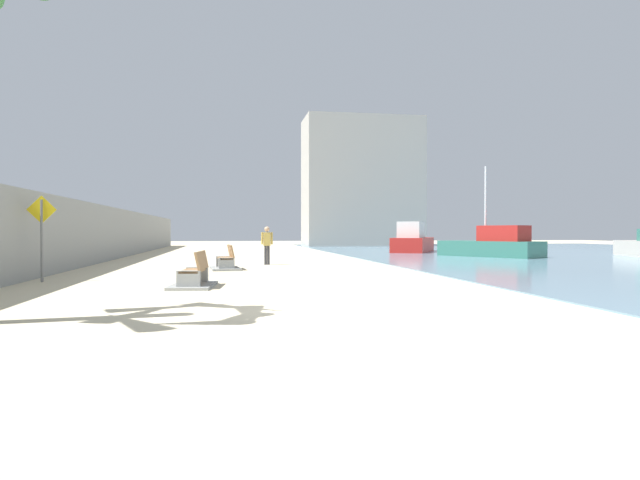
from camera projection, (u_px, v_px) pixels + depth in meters
name	position (u px, v px, depth m)	size (l,w,h in m)	color
ground_plane	(249.00, 261.00, 28.66)	(120.00, 120.00, 0.00)	beige
seawall	(96.00, 234.00, 27.42)	(0.80, 64.00, 2.80)	gray
bench_near	(194.00, 278.00, 15.24)	(1.31, 2.20, 0.98)	gray
bench_far	(226.00, 264.00, 22.28)	(1.29, 2.19, 0.98)	gray
person_walking	(267.00, 242.00, 25.41)	(0.53, 0.23, 1.74)	#333338
boat_distant	(493.00, 245.00, 32.65)	(4.97, 6.21, 5.31)	#337060
boat_far_right	(413.00, 241.00, 40.42)	(4.89, 6.60, 2.16)	red
pedestrian_sign	(42.00, 228.00, 16.70)	(0.85, 0.08, 2.59)	slate
harbor_building	(362.00, 183.00, 58.23)	(12.00, 6.00, 13.22)	#ADAAA3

